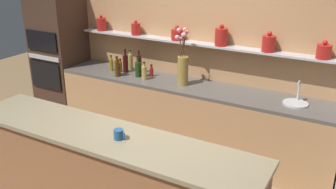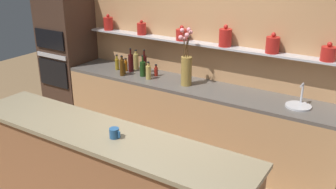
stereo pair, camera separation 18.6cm
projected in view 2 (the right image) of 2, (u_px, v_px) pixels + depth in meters
The scene contains 18 objects.
back_wall_unit at pixel (210, 50), 4.85m from camera, with size 5.20×0.28×2.60m.
back_counter_unit at pixel (192, 118), 4.90m from camera, with size 3.70×0.62×0.92m.
island_counter at pixel (105, 181), 3.48m from camera, with size 2.88×0.61×1.02m.
oven_tower at pixel (68, 54), 5.80m from camera, with size 0.69×0.64×2.03m.
flower_vase at pixel (186, 66), 4.65m from camera, with size 0.16×0.19×0.73m.
sink_fixture at pixel (299, 105), 4.08m from camera, with size 0.28×0.28×0.25m.
bottle_wine_0 at pixel (144, 64), 5.18m from camera, with size 0.07×0.07×0.33m.
bottle_sauce_1 at pixel (126, 65), 5.26m from camera, with size 0.05×0.05×0.19m.
bottle_oil_2 at pixel (124, 68), 5.13m from camera, with size 0.06×0.06×0.21m.
bottle_spirit_3 at pixel (148, 72), 4.92m from camera, with size 0.07×0.07×0.24m.
bottle_spirit_4 at pixel (136, 61), 5.33m from camera, with size 0.07×0.07×0.28m.
bottle_oil_5 at pixel (117, 64), 5.31m from camera, with size 0.06×0.06×0.22m.
bottle_spirit_6 at pixel (122, 67), 5.05m from camera, with size 0.07×0.07×0.28m.
bottle_sauce_7 at pixel (149, 71), 5.02m from camera, with size 0.06×0.06×0.19m.
bottle_wine_8 at pixel (143, 69), 5.03m from camera, with size 0.08×0.08×0.29m.
bottle_sauce_9 at pixel (156, 71), 5.05m from camera, with size 0.05×0.05×0.16m.
bottle_wine_10 at pixel (131, 63), 5.22m from camera, with size 0.07×0.07×0.33m.
coffee_mug at pixel (114, 133), 3.19m from camera, with size 0.11×0.09×0.09m.
Camera 2 is at (2.07, -2.69, 2.53)m, focal length 40.00 mm.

